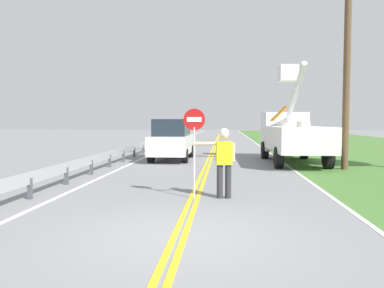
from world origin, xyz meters
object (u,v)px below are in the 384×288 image
at_px(stop_sign_paddle, 194,133).
at_px(oncoming_suv_nearest, 172,139).
at_px(utility_pole_near, 347,72).
at_px(flagger_worker, 224,158).
at_px(utility_bucket_truck, 291,134).

relative_size(stop_sign_paddle, oncoming_suv_nearest, 0.50).
height_order(stop_sign_paddle, utility_pole_near, utility_pole_near).
bearing_deg(stop_sign_paddle, oncoming_suv_nearest, 101.14).
height_order(flagger_worker, utility_pole_near, utility_pole_near).
distance_m(stop_sign_paddle, oncoming_suv_nearest, 9.98).
xyz_separation_m(stop_sign_paddle, utility_pole_near, (5.76, 6.49, 2.30)).
bearing_deg(utility_bucket_truck, stop_sign_paddle, -113.67).
xyz_separation_m(flagger_worker, utility_bucket_truck, (3.25, 9.06, 0.35)).
bearing_deg(oncoming_suv_nearest, flagger_worker, -74.48).
bearing_deg(flagger_worker, utility_bucket_truck, 70.26).
height_order(oncoming_suv_nearest, utility_pole_near, utility_pole_near).
bearing_deg(flagger_worker, stop_sign_paddle, -172.73).
bearing_deg(flagger_worker, oncoming_suv_nearest, 105.52).
bearing_deg(oncoming_suv_nearest, stop_sign_paddle, -78.86).
height_order(stop_sign_paddle, oncoming_suv_nearest, stop_sign_paddle).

